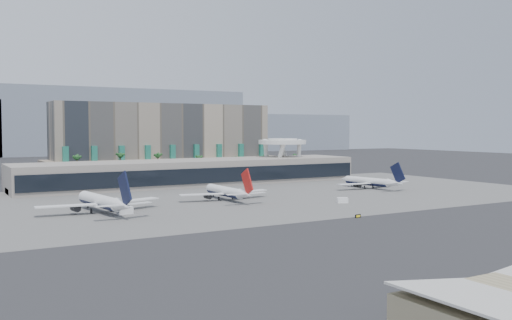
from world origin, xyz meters
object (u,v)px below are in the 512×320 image
airliner_centre (227,192)px  airliner_right (370,182)px  airliner_left (102,201)px  service_vehicle_b (342,200)px  service_vehicle_a (125,211)px  taxiway_sign (358,216)px

airliner_centre → airliner_right: airliner_centre is taller
airliner_left → service_vehicle_b: (82.84, -20.19, -2.75)m
airliner_left → service_vehicle_b: 85.31m
airliner_right → service_vehicle_b: 54.19m
service_vehicle_a → taxiway_sign: 73.35m
service_vehicle_b → airliner_left: bearing=-170.1°
airliner_left → service_vehicle_b: size_ratio=11.16×
service_vehicle_b → taxiway_sign: service_vehicle_b is taller
service_vehicle_a → service_vehicle_b: bearing=-12.4°
airliner_right → service_vehicle_b: airliner_right is taller
airliner_right → airliner_left: bearing=178.4°
airliner_left → service_vehicle_a: 9.19m
airliner_centre → service_vehicle_a: 47.09m
airliner_centre → taxiway_sign: airliner_centre is taller
airliner_centre → airliner_right: 75.88m
airliner_right → service_vehicle_b: size_ratio=9.67×
airliner_left → taxiway_sign: bearing=-44.2°
airliner_right → service_vehicle_b: bearing=-149.7°
airliner_centre → service_vehicle_a: airliner_centre is taller
airliner_centre → service_vehicle_b: airliner_centre is taller
airliner_centre → service_vehicle_b: (33.01, -28.68, -2.34)m
airliner_right → taxiway_sign: (-60.70, -62.95, -2.72)m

